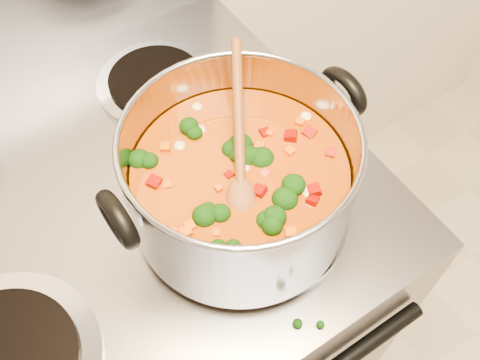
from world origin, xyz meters
name	(u,v)px	position (x,y,z in m)	size (l,w,h in m)	color
electric_range	(140,313)	(-0.07, 1.16, 0.47)	(0.80, 0.72, 1.08)	gray
stockpot	(240,180)	(0.09, 1.02, 1.01)	(0.35, 0.29, 0.17)	#9D9DA4
wooden_spoon	(240,157)	(0.10, 1.03, 1.05)	(0.14, 0.21, 0.10)	brown
cooktop_crumbs	(200,254)	(0.01, 1.00, 0.92)	(0.18, 0.38, 0.01)	black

